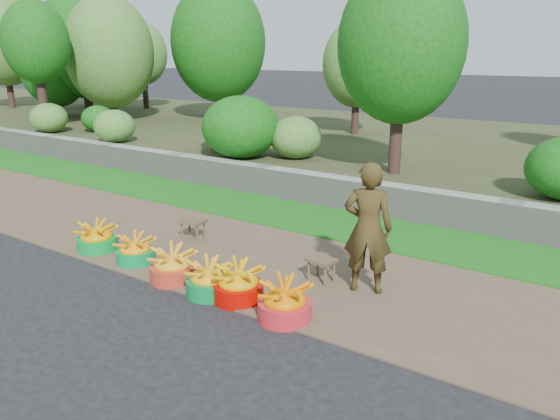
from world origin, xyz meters
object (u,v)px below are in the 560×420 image
Objects in this scene: basin_a at (97,239)px; stool_left at (193,224)px; basin_b at (135,251)px; vendor_woman at (368,228)px; basin_c at (173,266)px; basin_e at (238,285)px; stool_right at (321,263)px; basin_f at (285,303)px; basin_d at (209,280)px.

stool_left is (0.82, 1.03, 0.09)m from basin_a.
vendor_woman is at bearing 17.29° from basin_b.
vendor_woman is (2.02, 1.01, 0.58)m from basin_c.
basin_b is at bearing 176.53° from basin_e.
basin_f is at bearing -81.10° from stool_right.
vendor_woman is (1.05, 0.99, 0.58)m from basin_e.
basin_c is 0.62m from basin_d.
basin_a is 1.51× the size of stool_right.
basin_c is 1.04× the size of basin_d.
basin_b is 1.33× the size of stool_left.
basin_e is at bearing -3.47° from basin_b.
stool_left is (-0.77, 1.17, 0.08)m from basin_c.
basin_c reaches higher than stool_left.
vendor_woman reaches higher than basin_e.
stool_right is at bearing 48.87° from basin_d.
basin_a is 0.36× the size of vendor_woman.
basin_c is 1.76m from stool_right.
stool_right is (2.25, -0.22, -0.02)m from stool_left.
stool_right is at bearing -12.32° from vendor_woman.
basin_a is 1.01× the size of basin_d.
stool_left is 1.07× the size of stool_right.
vendor_woman reaches higher than basin_f.
basin_f is 2.70m from stool_left.
basin_e is at bearing -118.90° from stool_right.
basin_a is at bearing -5.50° from vendor_woman.
basin_b is 1.04m from stool_left.
basin_f reaches higher than basin_d.
basin_e reaches higher than stool_right.
basin_f is at bearing 51.13° from vendor_woman.
basin_c is (0.81, -0.13, 0.02)m from basin_b.
stool_right is (0.51, 0.92, 0.06)m from basin_e.
basin_c is 1.55× the size of stool_right.
basin_d is 1.86m from vendor_woman.
basin_d is 1.03m from basin_f.
stool_right is at bearing 32.62° from basin_c.
basin_e reaches higher than basin_f.
basin_b is 0.95× the size of basin_d.
basin_d is at bearing -4.38° from basin_c.
basin_c is 1.40m from stool_left.
basin_f is (2.45, -0.19, 0.02)m from basin_b.
basin_d is (2.20, -0.18, -0.00)m from basin_a.
basin_d is 0.94× the size of basin_e.
basin_a is 1.07× the size of basin_b.
basin_d is at bearing 179.39° from basin_f.
stool_right is 0.24× the size of vendor_woman.
basin_d reaches higher than stool_right.
basin_f is (0.67, -0.08, -0.00)m from basin_e.
vendor_woman is at bearing 70.29° from basin_f.
stool_left is at bearing 51.62° from basin_a.
stool_right is at bearing -5.59° from stool_left.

